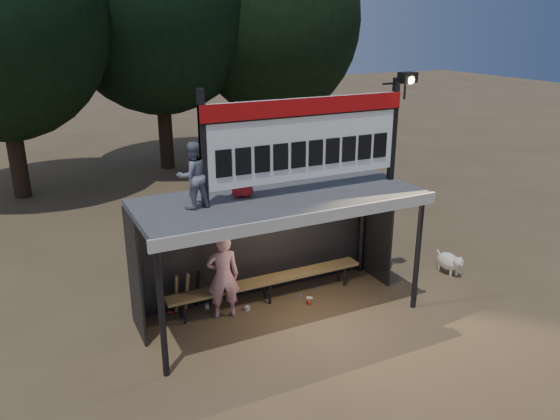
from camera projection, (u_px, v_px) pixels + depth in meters
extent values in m
plane|color=brown|center=(280.00, 314.00, 10.21)|extent=(80.00, 80.00, 0.00)
imported|color=white|center=(223.00, 276.00, 9.87)|extent=(0.66, 0.51, 1.63)
imported|color=gray|center=(193.00, 176.00, 8.64)|extent=(0.59, 0.49, 1.09)
imported|color=#AD1A1F|center=(242.00, 168.00, 9.23)|extent=(0.54, 0.40, 1.00)
cube|color=#424144|center=(280.00, 199.00, 9.47)|extent=(5.00, 2.00, 0.12)
cube|color=beige|center=(308.00, 219.00, 8.62)|extent=(5.10, 0.06, 0.20)
cylinder|color=black|center=(162.00, 312.00, 8.08)|extent=(0.10, 0.10, 2.20)
cylinder|color=black|center=(418.00, 254.00, 10.09)|extent=(0.10, 0.10, 2.20)
cylinder|color=black|center=(135.00, 266.00, 9.61)|extent=(0.10, 0.10, 2.20)
cylinder|color=black|center=(362.00, 224.00, 11.61)|extent=(0.10, 0.10, 2.20)
cube|color=black|center=(257.00, 241.00, 10.70)|extent=(5.00, 0.04, 2.20)
cube|color=black|center=(135.00, 276.00, 9.23)|extent=(0.04, 1.00, 2.20)
cube|color=black|center=(377.00, 229.00, 11.32)|extent=(0.04, 1.00, 2.20)
cylinder|color=black|center=(257.00, 190.00, 10.35)|extent=(5.00, 0.06, 0.06)
cube|color=black|center=(203.00, 150.00, 8.57)|extent=(0.10, 0.10, 1.90)
cube|color=black|center=(393.00, 130.00, 10.12)|extent=(0.10, 0.10, 1.90)
cube|color=white|center=(306.00, 139.00, 9.34)|extent=(3.80, 0.08, 1.40)
cube|color=#B10C0C|center=(308.00, 106.00, 9.12)|extent=(3.80, 0.04, 0.28)
cube|color=black|center=(308.00, 115.00, 9.16)|extent=(3.80, 0.02, 0.03)
cube|color=black|center=(224.00, 164.00, 8.74)|extent=(0.27, 0.03, 0.45)
cube|color=black|center=(243.00, 161.00, 8.89)|extent=(0.27, 0.03, 0.45)
cube|color=black|center=(262.00, 159.00, 9.03)|extent=(0.27, 0.03, 0.45)
cube|color=black|center=(281.00, 157.00, 9.17)|extent=(0.27, 0.03, 0.45)
cube|color=black|center=(298.00, 155.00, 9.31)|extent=(0.27, 0.03, 0.45)
cube|color=black|center=(316.00, 153.00, 9.45)|extent=(0.27, 0.03, 0.45)
cube|color=black|center=(333.00, 151.00, 9.60)|extent=(0.27, 0.03, 0.45)
cube|color=black|center=(349.00, 149.00, 9.74)|extent=(0.27, 0.03, 0.45)
cube|color=black|center=(365.00, 147.00, 9.88)|extent=(0.27, 0.03, 0.45)
cube|color=black|center=(380.00, 145.00, 10.02)|extent=(0.27, 0.03, 0.45)
cylinder|color=black|center=(394.00, 83.00, 9.82)|extent=(0.50, 0.04, 0.04)
cylinder|color=black|center=(405.00, 91.00, 9.97)|extent=(0.04, 0.04, 0.30)
cube|color=black|center=(408.00, 77.00, 9.85)|extent=(0.30, 0.22, 0.18)
sphere|color=#FFD88C|center=(411.00, 80.00, 9.78)|extent=(0.14, 0.14, 0.14)
cube|color=olive|center=(267.00, 280.00, 10.53)|extent=(4.00, 0.35, 0.06)
cylinder|color=black|center=(184.00, 313.00, 9.79)|extent=(0.05, 0.05, 0.45)
cylinder|color=black|center=(181.00, 307.00, 9.99)|extent=(0.05, 0.05, 0.45)
cylinder|color=black|center=(270.00, 293.00, 10.50)|extent=(0.05, 0.05, 0.45)
cylinder|color=black|center=(265.00, 288.00, 10.70)|extent=(0.05, 0.05, 0.45)
cylinder|color=black|center=(345.00, 276.00, 11.21)|extent=(0.05, 0.05, 0.45)
cylinder|color=black|center=(338.00, 271.00, 11.41)|extent=(0.05, 0.05, 0.45)
cylinder|color=#322116|center=(14.00, 137.00, 16.40)|extent=(0.50, 0.50, 3.74)
cylinder|color=black|center=(164.00, 111.00, 19.68)|extent=(0.50, 0.50, 4.18)
cylinder|color=#302115|center=(276.00, 116.00, 20.61)|extent=(0.50, 0.50, 3.52)
ellipsoid|color=black|center=(276.00, 20.00, 19.48)|extent=(6.08, 6.08, 7.04)
ellipsoid|color=white|center=(449.00, 261.00, 11.78)|extent=(0.36, 0.58, 0.36)
sphere|color=white|center=(458.00, 262.00, 11.52)|extent=(0.22, 0.22, 0.22)
cone|color=beige|center=(462.00, 265.00, 11.44)|extent=(0.10, 0.10, 0.10)
cone|color=beige|center=(458.00, 259.00, 11.45)|extent=(0.06, 0.06, 0.07)
cone|color=beige|center=(461.00, 258.00, 11.49)|extent=(0.06, 0.06, 0.07)
cylinder|color=beige|center=(451.00, 273.00, 11.66)|extent=(0.05, 0.05, 0.18)
cylinder|color=white|center=(456.00, 271.00, 11.72)|extent=(0.05, 0.05, 0.18)
cylinder|color=white|center=(439.00, 266.00, 11.96)|extent=(0.05, 0.05, 0.18)
cylinder|color=beige|center=(445.00, 265.00, 12.03)|extent=(0.05, 0.05, 0.18)
cylinder|color=white|center=(439.00, 253.00, 12.01)|extent=(0.04, 0.16, 0.14)
cylinder|color=olive|center=(176.00, 294.00, 10.04)|extent=(0.07, 0.27, 0.84)
cylinder|color=#A6804D|center=(187.00, 291.00, 10.13)|extent=(0.08, 0.30, 0.83)
cylinder|color=black|center=(197.00, 289.00, 10.21)|extent=(0.07, 0.32, 0.83)
cube|color=#AB301D|center=(309.00, 303.00, 10.52)|extent=(0.08, 0.11, 0.08)
cylinder|color=#AFAFB4|center=(300.00, 295.00, 10.81)|extent=(0.13, 0.13, 0.07)
cube|color=beige|center=(207.00, 306.00, 10.39)|extent=(0.09, 0.11, 0.08)
cylinder|color=#AC1F1D|center=(171.00, 312.00, 10.18)|extent=(0.14, 0.12, 0.07)
cube|color=#B8B8BD|center=(247.00, 308.00, 10.32)|extent=(0.12, 0.12, 0.08)
cylinder|color=silver|center=(310.00, 298.00, 10.70)|extent=(0.14, 0.12, 0.07)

